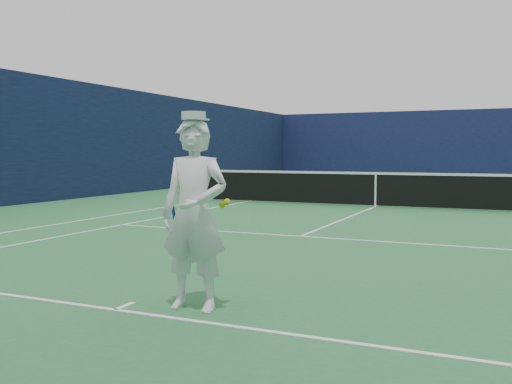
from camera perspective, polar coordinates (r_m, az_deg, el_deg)
ground at (r=16.88m, az=11.85°, el=-1.46°), size 80.00×80.00×0.00m
court_markings at (r=16.88m, az=11.85°, el=-1.44°), size 11.03×23.83×0.01m
windscreen_fence at (r=16.81m, az=11.94°, el=5.34°), size 20.12×36.12×4.00m
tennis_net at (r=16.84m, az=11.87°, el=0.42°), size 12.88×0.09×1.07m
tennis_player at (r=5.72m, az=-6.19°, el=-2.19°), size 0.81×0.51×1.98m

